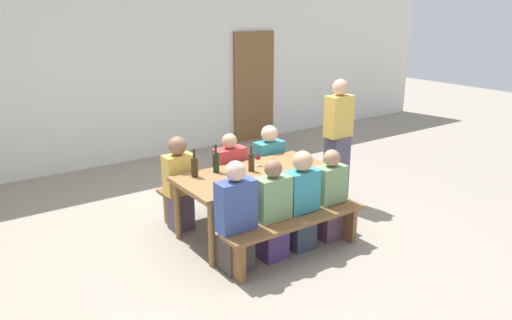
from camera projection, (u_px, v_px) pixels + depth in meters
ground_plane at (256, 232)px, 5.82m from camera, size 24.00×24.00×0.00m
back_wall at (132, 66)px, 8.18m from camera, size 14.00×0.20×3.20m
wooden_door at (254, 87)px, 9.54m from camera, size 0.90×0.06×2.10m
tasting_table at (256, 179)px, 5.62m from camera, size 1.80×0.89×0.75m
bench_near at (297, 228)px, 5.13m from camera, size 1.70×0.30×0.45m
bench_far at (223, 186)px, 6.30m from camera, size 1.70×0.30×0.45m
wine_bottle_0 at (251, 162)px, 5.61m from camera, size 0.07×0.07×0.30m
wine_bottle_1 at (194, 167)px, 5.42m from camera, size 0.08×0.08×0.32m
wine_bottle_2 at (216, 162)px, 5.57m from camera, size 0.07×0.07×0.32m
wine_glass_0 at (298, 168)px, 5.43m from camera, size 0.06×0.06×0.14m
wine_glass_1 at (273, 162)px, 5.54m from camera, size 0.06×0.06×0.19m
wine_glass_2 at (221, 184)px, 4.94m from camera, size 0.07×0.07×0.15m
wine_glass_3 at (272, 166)px, 5.45m from camera, size 0.08×0.08×0.17m
wine_glass_4 at (258, 157)px, 5.80m from camera, size 0.07×0.07×0.16m
seated_guest_near_0 at (236, 220)px, 4.83m from camera, size 0.39×0.24×1.16m
seated_guest_near_1 at (273, 213)px, 5.09m from camera, size 0.37×0.24×1.09m
seated_guest_near_2 at (301, 202)px, 5.29m from camera, size 0.37×0.24×1.12m
seated_guest_near_3 at (330, 197)px, 5.53m from camera, size 0.34×0.24×1.06m
seated_guest_far_0 at (179, 185)px, 5.75m from camera, size 0.34×0.24×1.15m
seated_guest_far_1 at (230, 178)px, 6.15m from camera, size 0.40×0.24×1.08m
seated_guest_far_2 at (269, 167)px, 6.47m from camera, size 0.39×0.24×1.10m
standing_host at (337, 144)px, 6.46m from camera, size 0.35×0.24×1.68m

